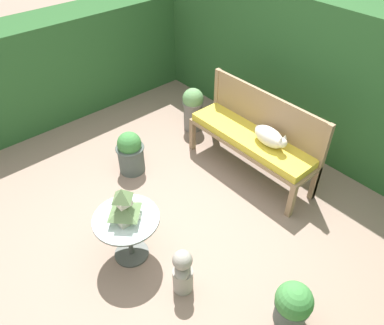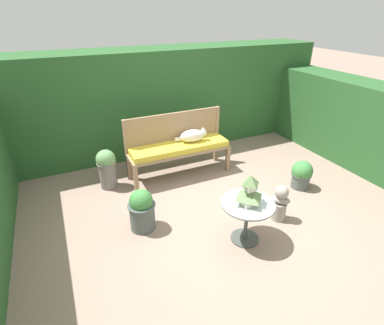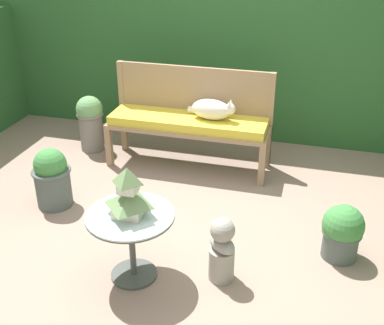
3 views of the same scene
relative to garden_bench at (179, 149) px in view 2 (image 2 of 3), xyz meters
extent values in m
plane|color=gray|center=(0.11, -1.13, -0.45)|extent=(30.00, 30.00, 0.00)
cube|color=#285628|center=(0.11, 1.29, 0.45)|extent=(6.40, 0.91, 1.82)
cube|color=#285628|center=(2.96, -0.95, 0.23)|extent=(0.70, 3.57, 1.37)
cube|color=#937556|center=(-0.78, -0.20, -0.25)|extent=(0.06, 0.06, 0.41)
cube|color=#937556|center=(0.78, -0.20, -0.25)|extent=(0.06, 0.06, 0.41)
cube|color=#937556|center=(-0.78, 0.20, -0.25)|extent=(0.06, 0.06, 0.41)
cube|color=#937556|center=(0.78, 0.20, -0.25)|extent=(0.06, 0.06, 0.41)
cube|color=#937556|center=(0.00, 0.00, -0.03)|extent=(1.62, 0.46, 0.04)
cube|color=gold|center=(0.00, 0.00, 0.04)|extent=(1.55, 0.43, 0.09)
cube|color=#937556|center=(-0.78, 0.21, 0.04)|extent=(0.06, 0.06, 0.98)
cube|color=#937556|center=(0.78, 0.21, 0.04)|extent=(0.06, 0.06, 0.98)
cube|color=#937556|center=(0.00, 0.21, 0.30)|extent=(1.55, 0.04, 0.45)
ellipsoid|color=silver|center=(0.23, 0.01, 0.18)|extent=(0.41, 0.23, 0.20)
sphere|color=silver|center=(0.42, -0.01, 0.21)|extent=(0.11, 0.11, 0.11)
cone|color=silver|center=(0.42, 0.02, 0.28)|extent=(0.04, 0.04, 0.05)
cone|color=silver|center=(0.41, -0.04, 0.28)|extent=(0.04, 0.04, 0.05)
cylinder|color=silver|center=(0.08, 0.11, 0.12)|extent=(0.22, 0.09, 0.07)
cylinder|color=#424742|center=(0.09, -1.75, -0.44)|extent=(0.33, 0.33, 0.02)
cylinder|color=#424742|center=(0.09, -1.75, -0.20)|extent=(0.04, 0.04, 0.50)
cylinder|color=silver|center=(0.09, -1.75, 0.06)|extent=(0.60, 0.60, 0.01)
torus|color=#424742|center=(0.09, -1.75, 0.04)|extent=(0.60, 0.60, 0.02)
cube|color=beige|center=(0.09, -1.75, 0.10)|extent=(0.19, 0.19, 0.07)
pyramid|color=#668451|center=(0.09, -1.75, 0.19)|extent=(0.26, 0.26, 0.10)
cube|color=beige|center=(0.09, -1.75, 0.27)|extent=(0.12, 0.12, 0.07)
pyramid|color=#668451|center=(0.09, -1.75, 0.36)|extent=(0.16, 0.16, 0.11)
cylinder|color=gray|center=(0.70, -1.61, -0.33)|extent=(0.18, 0.18, 0.25)
ellipsoid|color=gray|center=(0.70, -1.61, -0.16)|extent=(0.27, 0.27, 0.09)
sphere|color=gray|center=(0.70, -1.61, -0.05)|extent=(0.17, 0.17, 0.17)
cylinder|color=#4C5651|center=(-0.93, -1.04, -0.28)|extent=(0.31, 0.31, 0.35)
torus|color=#4C5651|center=(-0.93, -1.04, -0.12)|extent=(0.34, 0.34, 0.03)
sphere|color=#3D7F3D|center=(-0.93, -1.04, -0.06)|extent=(0.28, 0.28, 0.28)
cylinder|color=slate|center=(-1.12, 0.11, -0.25)|extent=(0.25, 0.25, 0.42)
torus|color=slate|center=(-1.12, 0.11, -0.05)|extent=(0.29, 0.29, 0.03)
sphere|color=#66995B|center=(-1.12, 0.11, 0.01)|extent=(0.28, 0.28, 0.28)
cylinder|color=#4C5651|center=(1.50, -1.13, -0.34)|extent=(0.26, 0.26, 0.23)
torus|color=#4C5651|center=(1.50, -1.13, -0.24)|extent=(0.29, 0.29, 0.03)
sphere|color=#3D7F3D|center=(1.50, -1.13, -0.17)|extent=(0.31, 0.31, 0.31)
camera|label=1|loc=(2.14, -2.76, 2.56)|focal=35.00mm
camera|label=2|loc=(-1.62, -3.96, 1.99)|focal=28.00mm
camera|label=3|loc=(1.21, -4.24, 1.83)|focal=45.00mm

